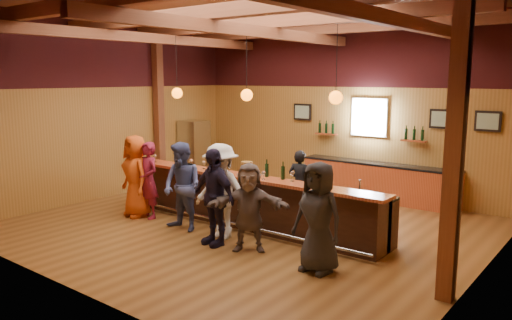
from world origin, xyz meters
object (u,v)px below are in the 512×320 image
object	(u,v)px
customer_denim	(182,187)
customer_white	(221,191)
bottle_a	(267,170)
ice_bucket	(247,168)
customer_dark	(318,217)
back_bar_cabinet	(378,182)
customer_navy	(214,197)
bar_counter	(252,200)
customer_redvest	(148,180)
customer_orange	(136,176)
stainless_fridge	(194,151)
bartender	(300,183)
customer_brown	(249,207)

from	to	relation	value
customer_denim	customer_white	bearing A→B (deg)	7.03
customer_denim	bottle_a	xyz separation A→B (m)	(1.36, 0.99, 0.35)
ice_bucket	bottle_a	xyz separation A→B (m)	(0.47, 0.03, 0.01)
customer_white	bottle_a	size ratio (longest dim) A/B	5.25
customer_dark	back_bar_cabinet	bearing A→B (deg)	107.60
customer_navy	bottle_a	size ratio (longest dim) A/B	5.16
ice_bucket	bottle_a	distance (m)	0.48
bar_counter	customer_navy	distance (m)	1.47
customer_redvest	ice_bucket	bearing A→B (deg)	31.21
back_bar_cabinet	ice_bucket	distance (m)	4.02
customer_dark	bottle_a	size ratio (longest dim) A/B	5.08
bottle_a	back_bar_cabinet	bearing A→B (deg)	79.67
customer_orange	stainless_fridge	bearing A→B (deg)	129.69
customer_orange	bottle_a	xyz separation A→B (m)	(2.93, 0.89, 0.34)
customer_denim	bartender	world-z (taller)	customer_denim
stainless_fridge	customer_denim	bearing A→B (deg)	-47.95
stainless_fridge	customer_redvest	size ratio (longest dim) A/B	1.07
customer_redvest	bartender	xyz separation A→B (m)	(2.52, 2.13, -0.10)
customer_orange	bottle_a	distance (m)	3.08
customer_brown	bottle_a	world-z (taller)	customer_brown
customer_navy	customer_redvest	bearing A→B (deg)	178.29
back_bar_cabinet	ice_bucket	world-z (taller)	ice_bucket
customer_navy	ice_bucket	world-z (taller)	customer_navy
stainless_fridge	customer_redvest	xyz separation A→B (m)	(2.02, -3.44, -0.06)
bar_counter	customer_brown	size ratio (longest dim) A/B	3.99
customer_redvest	bartender	bearing A→B (deg)	51.20
customer_denim	customer_navy	size ratio (longest dim) A/B	1.00
back_bar_cabinet	bartender	distance (m)	2.55
bar_counter	customer_orange	xyz separation A→B (m)	(-2.43, -1.06, 0.38)
customer_white	customer_navy	distance (m)	0.38
bar_counter	customer_denim	size ratio (longest dim) A/B	3.53
bar_counter	stainless_fridge	bearing A→B (deg)	149.24
customer_redvest	customer_brown	xyz separation A→B (m)	(3.03, -0.28, -0.05)
customer_brown	back_bar_cabinet	bearing A→B (deg)	54.36
back_bar_cabinet	bar_counter	bearing A→B (deg)	-108.34
customer_orange	customer_white	distance (m)	2.50
back_bar_cabinet	customer_denim	world-z (taller)	customer_denim
bartender	bottle_a	world-z (taller)	bartender
ice_bucket	stainless_fridge	bearing A→B (deg)	147.37
customer_redvest	customer_navy	xyz separation A→B (m)	(2.32, -0.42, 0.06)
back_bar_cabinet	customer_orange	xyz separation A→B (m)	(-3.61, -4.63, 0.43)
customer_white	bottle_a	world-z (taller)	customer_white
customer_navy	customer_dark	size ratio (longest dim) A/B	1.01
stainless_fridge	customer_dark	distance (m)	7.54
customer_redvest	customer_white	size ratio (longest dim) A/B	0.92
customer_redvest	customer_denim	xyz separation A→B (m)	(1.24, -0.17, 0.05)
stainless_fridge	customer_navy	world-z (taller)	stainless_fridge
customer_white	customer_navy	size ratio (longest dim) A/B	1.02
stainless_fridge	customer_orange	bearing A→B (deg)	-64.32
stainless_fridge	customer_brown	bearing A→B (deg)	-36.39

